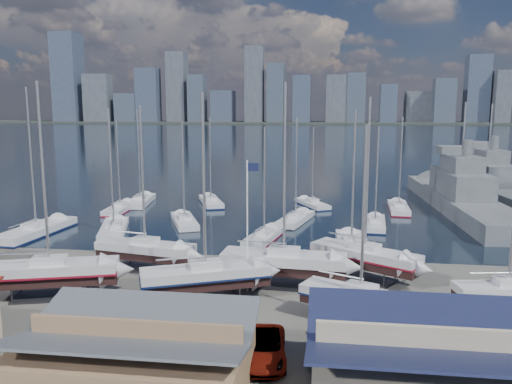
# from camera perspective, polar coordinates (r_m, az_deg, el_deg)

# --- Properties ---
(ground) EXTENTS (1400.00, 1400.00, 0.00)m
(ground) POSITION_cam_1_polar(r_m,az_deg,el_deg) (43.96, -5.85, -10.91)
(ground) COLOR #605E59
(ground) RESTS_ON ground
(water) EXTENTS (1400.00, 600.00, 0.40)m
(water) POSITION_cam_1_polar(r_m,az_deg,el_deg) (350.58, 5.96, 6.70)
(water) COLOR #19243B
(water) RESTS_ON ground
(far_shore) EXTENTS (1400.00, 80.00, 2.20)m
(far_shore) POSITION_cam_1_polar(r_m,az_deg,el_deg) (610.35, 6.66, 7.87)
(far_shore) COLOR #2D332D
(far_shore) RESTS_ON ground
(skyline) EXTENTS (639.14, 43.80, 107.69)m
(skyline) POSITION_cam_1_polar(r_m,az_deg,el_deg) (604.61, 5.96, 11.47)
(skyline) COLOR #475166
(skyline) RESTS_ON far_shore
(shed_grey) EXTENTS (12.60, 8.40, 4.17)m
(shed_grey) POSITION_cam_1_polar(r_m,az_deg,el_deg) (29.06, -13.55, -17.53)
(shed_grey) COLOR #8C6B4C
(shed_grey) RESTS_ON ground
(shed_blue) EXTENTS (13.65, 9.45, 4.71)m
(shed_blue) POSITION_cam_1_polar(r_m,az_deg,el_deg) (27.96, 20.68, -18.38)
(shed_blue) COLOR #BFB293
(shed_blue) RESTS_ON ground
(sailboat_cradle_1) EXTENTS (11.25, 6.03, 17.39)m
(sailboat_cradle_1) POSITION_cam_1_polar(r_m,az_deg,el_deg) (44.43, -22.49, -8.45)
(sailboat_cradle_1) COLOR #2D2D33
(sailboat_cradle_1) RESTS_ON ground
(sailboat_cradle_2) EXTENTS (9.91, 4.51, 15.65)m
(sailboat_cradle_2) POSITION_cam_1_polar(r_m,az_deg,el_deg) (48.97, -12.54, -6.44)
(sailboat_cradle_2) COLOR #2D2D33
(sailboat_cradle_2) RESTS_ON ground
(sailboat_cradle_3) EXTENTS (10.54, 6.67, 16.51)m
(sailboat_cradle_3) POSITION_cam_1_polar(r_m,az_deg,el_deg) (40.54, -5.80, -9.53)
(sailboat_cradle_3) COLOR #2D2D33
(sailboat_cradle_3) RESTS_ON ground
(sailboat_cradle_4) EXTENTS (10.97, 3.79, 17.47)m
(sailboat_cradle_4) POSITION_cam_1_polar(r_m,az_deg,el_deg) (43.77, 3.19, -8.00)
(sailboat_cradle_4) COLOR #2D2D33
(sailboat_cradle_4) RESTS_ON ground
(sailboat_cradle_5) EXTENTS (8.92, 5.95, 14.23)m
(sailboat_cradle_5) POSITION_cam_1_polar(r_m,az_deg,el_deg) (36.76, 11.87, -11.89)
(sailboat_cradle_5) COLOR #2D2D33
(sailboat_cradle_5) RESTS_ON ground
(sailboat_cradle_6) EXTENTS (10.05, 7.86, 16.34)m
(sailboat_cradle_6) POSITION_cam_1_polar(r_m,az_deg,el_deg) (46.64, 12.31, -7.19)
(sailboat_cradle_6) COLOR #2D2D33
(sailboat_cradle_6) RESTS_ON ground
(sailboat_cradle_7) EXTENTS (8.00, 3.37, 12.92)m
(sailboat_cradle_7) POSITION_cam_1_polar(r_m,az_deg,el_deg) (42.05, 26.85, -10.07)
(sailboat_cradle_7) COLOR #2D2D33
(sailboat_cradle_7) RESTS_ON ground
(sailboat_moored_0) EXTENTS (4.59, 12.81, 18.76)m
(sailboat_moored_0) POSITION_cam_1_polar(r_m,az_deg,el_deg) (67.21, -23.79, -4.27)
(sailboat_moored_0) COLOR black
(sailboat_moored_0) RESTS_ON water
(sailboat_moored_1) EXTENTS (3.27, 9.69, 14.26)m
(sailboat_moored_1) POSITION_cam_1_polar(r_m,az_deg,el_deg) (78.78, -15.25, -1.92)
(sailboat_moored_1) COLOR black
(sailboat_moored_1) RESTS_ON water
(sailboat_moored_2) EXTENTS (4.49, 11.00, 16.13)m
(sailboat_moored_2) POSITION_cam_1_polar(r_m,az_deg,el_deg) (83.72, -13.05, -1.17)
(sailboat_moored_2) COLOR black
(sailboat_moored_2) RESTS_ON water
(sailboat_moored_3) EXTENTS (6.30, 11.27, 16.24)m
(sailboat_moored_3) POSITION_cam_1_polar(r_m,az_deg,el_deg) (64.81, -15.92, -4.32)
(sailboat_moored_3) COLOR black
(sailboat_moored_3) RESTS_ON water
(sailboat_moored_4) EXTENTS (6.19, 9.84, 14.43)m
(sailboat_moored_4) POSITION_cam_1_polar(r_m,az_deg,el_deg) (67.80, -8.17, -3.45)
(sailboat_moored_4) COLOR black
(sailboat_moored_4) RESTS_ON water
(sailboat_moored_5) EXTENTS (6.18, 10.22, 14.79)m
(sailboat_moored_5) POSITION_cam_1_polar(r_m,az_deg,el_deg) (81.62, -5.17, -1.24)
(sailboat_moored_5) COLOR black
(sailboat_moored_5) RESTS_ON water
(sailboat_moored_6) EXTENTS (4.47, 9.66, 13.93)m
(sailboat_moored_6) POSITION_cam_1_polar(r_m,az_deg,el_deg) (59.18, 0.96, -5.24)
(sailboat_moored_6) COLOR black
(sailboat_moored_6) RESTS_ON water
(sailboat_moored_7) EXTENTS (5.14, 10.26, 14.92)m
(sailboat_moored_7) POSITION_cam_1_polar(r_m,az_deg,el_deg) (68.61, 4.55, -3.23)
(sailboat_moored_7) COLOR black
(sailboat_moored_7) RESTS_ON water
(sailboat_moored_8) EXTENTS (6.11, 9.01, 13.19)m
(sailboat_moored_8) POSITION_cam_1_polar(r_m,az_deg,el_deg) (80.27, 6.43, -1.44)
(sailboat_moored_8) COLOR black
(sailboat_moored_8) RESTS_ON water
(sailboat_moored_9) EXTENTS (3.18, 10.66, 16.01)m
(sailboat_moored_9) POSITION_cam_1_polar(r_m,az_deg,el_deg) (56.36, 10.84, -6.14)
(sailboat_moored_9) COLOR black
(sailboat_moored_9) RESTS_ON water
(sailboat_moored_10) EXTENTS (3.48, 9.42, 13.77)m
(sailboat_moored_10) POSITION_cam_1_polar(r_m,az_deg,el_deg) (67.63, 13.44, -3.66)
(sailboat_moored_10) COLOR black
(sailboat_moored_10) RESTS_ON water
(sailboat_moored_11) EXTENTS (3.47, 10.17, 14.96)m
(sailboat_moored_11) POSITION_cam_1_polar(r_m,az_deg,el_deg) (79.17, 15.98, -1.89)
(sailboat_moored_11) COLOR black
(sailboat_moored_11) RESTS_ON water
(naval_ship_east) EXTENTS (8.34, 44.38, 17.98)m
(naval_ship_east) POSITION_cam_1_polar(r_m,az_deg,el_deg) (83.30, 22.21, -0.74)
(naval_ship_east) COLOR slate
(naval_ship_east) RESTS_ON water
(naval_ship_west) EXTENTS (9.97, 42.89, 17.82)m
(naval_ship_west) POSITION_cam_1_polar(r_m,az_deg,el_deg) (99.32, 24.81, 0.61)
(naval_ship_west) COLOR slate
(naval_ship_west) RESTS_ON water
(car_b) EXTENTS (5.10, 2.96, 1.59)m
(car_b) POSITION_cam_1_polar(r_m,az_deg,el_deg) (34.89, -12.75, -15.22)
(car_b) COLOR gray
(car_b) RESTS_ON ground
(car_c) EXTENTS (3.28, 6.09, 1.62)m
(car_c) POSITION_cam_1_polar(r_m,az_deg,el_deg) (31.93, 0.87, -17.36)
(car_c) COLOR gray
(car_c) RESTS_ON ground
(car_d) EXTENTS (2.69, 5.31, 1.48)m
(car_d) POSITION_cam_1_polar(r_m,az_deg,el_deg) (32.70, 8.49, -16.94)
(car_d) COLOR gray
(car_d) RESTS_ON ground
(flagpole) EXTENTS (0.99, 0.12, 11.16)m
(flagpole) POSITION_cam_1_polar(r_m,az_deg,el_deg) (41.26, -0.90, -2.98)
(flagpole) COLOR white
(flagpole) RESTS_ON ground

